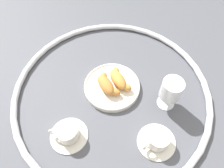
# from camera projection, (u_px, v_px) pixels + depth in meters

# --- Properties ---
(ground_plane) EXTENTS (2.20, 2.20, 0.00)m
(ground_plane) POSITION_uv_depth(u_px,v_px,m) (112.00, 93.00, 0.86)
(ground_plane) COLOR #4C4F56
(table_chrome_rim) EXTENTS (0.79, 0.79, 0.02)m
(table_chrome_rim) POSITION_uv_depth(u_px,v_px,m) (112.00, 92.00, 0.85)
(table_chrome_rim) COLOR silver
(table_chrome_rim) RESTS_ON ground_plane
(pastry_plate) EXTENTS (0.23, 0.23, 0.02)m
(pastry_plate) POSITION_uv_depth(u_px,v_px,m) (112.00, 86.00, 0.86)
(pastry_plate) COLOR silver
(pastry_plate) RESTS_ON ground_plane
(croissant_large) EXTENTS (0.13, 0.08, 0.04)m
(croissant_large) POSITION_uv_depth(u_px,v_px,m) (106.00, 85.00, 0.83)
(croissant_large) COLOR #BC7A38
(croissant_large) RESTS_ON pastry_plate
(croissant_small) EXTENTS (0.13, 0.08, 0.04)m
(croissant_small) POSITION_uv_depth(u_px,v_px,m) (119.00, 79.00, 0.84)
(croissant_small) COLOR #CC893D
(croissant_small) RESTS_ON pastry_plate
(coffee_cup_near) EXTENTS (0.14, 0.14, 0.06)m
(coffee_cup_near) POSITION_uv_depth(u_px,v_px,m) (157.00, 140.00, 0.73)
(coffee_cup_near) COLOR silver
(coffee_cup_near) RESTS_ON ground_plane
(coffee_cup_far) EXTENTS (0.14, 0.14, 0.06)m
(coffee_cup_far) POSITION_uv_depth(u_px,v_px,m) (68.00, 133.00, 0.74)
(coffee_cup_far) COLOR silver
(coffee_cup_far) RESTS_ON ground_plane
(juice_glass_left) EXTENTS (0.08, 0.08, 0.14)m
(juice_glass_left) POSITION_uv_depth(u_px,v_px,m) (171.00, 90.00, 0.76)
(juice_glass_left) COLOR white
(juice_glass_left) RESTS_ON ground_plane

